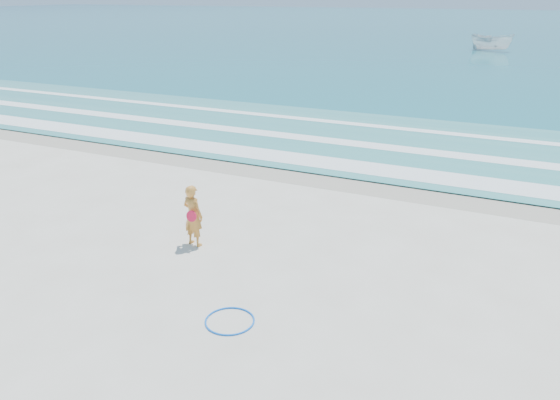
% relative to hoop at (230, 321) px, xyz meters
% --- Properties ---
extents(ground, '(400.00, 400.00, 0.00)m').
position_rel_hoop_xyz_m(ground, '(-1.30, -0.27, -0.02)').
color(ground, silver).
rests_on(ground, ground).
extents(wet_sand, '(400.00, 2.40, 0.00)m').
position_rel_hoop_xyz_m(wet_sand, '(-1.30, 8.73, -0.01)').
color(wet_sand, '#B2A893').
rests_on(wet_sand, ground).
extents(ocean, '(400.00, 190.00, 0.04)m').
position_rel_hoop_xyz_m(ocean, '(-1.30, 104.73, 0.00)').
color(ocean, '#19727F').
rests_on(ocean, ground).
extents(shallow, '(400.00, 10.00, 0.01)m').
position_rel_hoop_xyz_m(shallow, '(-1.30, 13.73, 0.03)').
color(shallow, '#59B7AD').
rests_on(shallow, ocean).
extents(foam_near, '(400.00, 1.40, 0.01)m').
position_rel_hoop_xyz_m(foam_near, '(-1.30, 10.03, 0.04)').
color(foam_near, white).
rests_on(foam_near, shallow).
extents(foam_mid, '(400.00, 0.90, 0.01)m').
position_rel_hoop_xyz_m(foam_mid, '(-1.30, 12.93, 0.04)').
color(foam_mid, white).
rests_on(foam_mid, shallow).
extents(foam_far, '(400.00, 0.60, 0.01)m').
position_rel_hoop_xyz_m(foam_far, '(-1.30, 16.23, 0.04)').
color(foam_far, white).
rests_on(foam_far, shallow).
extents(hoop, '(0.99, 0.99, 0.03)m').
position_rel_hoop_xyz_m(hoop, '(0.00, 0.00, 0.00)').
color(hoop, blue).
rests_on(hoop, ground).
extents(boat, '(4.82, 3.17, 1.74)m').
position_rel_hoop_xyz_m(boat, '(-0.47, 53.80, 0.89)').
color(boat, white).
rests_on(boat, ocean).
extents(woman, '(0.61, 0.45, 1.51)m').
position_rel_hoop_xyz_m(woman, '(-2.42, 2.50, 0.74)').
color(woman, orange).
rests_on(woman, ground).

